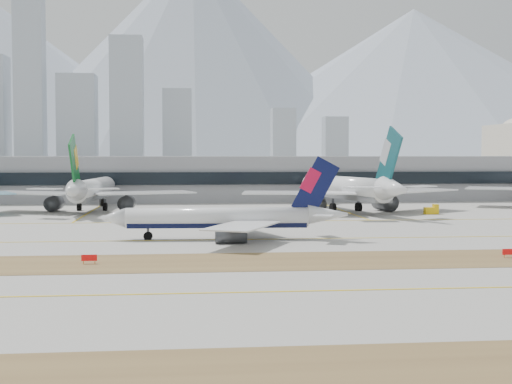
{
  "coord_description": "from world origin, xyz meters",
  "views": [
    {
      "loc": [
        -19.38,
        -134.31,
        15.52
      ],
      "look_at": [
        -4.01,
        18.0,
        7.5
      ],
      "focal_mm": 50.0,
      "sensor_mm": 36.0,
      "label": 1
    }
  ],
  "objects": [
    {
      "name": "hold_sign_left",
      "position": [
        -32.89,
        -32.0,
        0.88
      ],
      "size": [
        2.2,
        0.15,
        1.35
      ],
      "color": "red",
      "rests_on": "ground"
    },
    {
      "name": "widebody_cathay",
      "position": [
        24.88,
        55.73,
        6.05
      ],
      "size": [
        62.14,
        61.89,
        22.75
      ],
      "rotation": [
        0.0,
        0.0,
        1.8
      ],
      "color": "white",
      "rests_on": "ground"
    },
    {
      "name": "taxiing_airliner",
      "position": [
        -11.68,
        -4.05,
        3.73
      ],
      "size": [
        46.05,
        39.98,
        15.47
      ],
      "rotation": [
        0.0,
        0.0,
        3.09
      ],
      "color": "white",
      "rests_on": "ground"
    },
    {
      "name": "hold_sign_right",
      "position": [
        29.38,
        -32.0,
        0.88
      ],
      "size": [
        2.2,
        0.15,
        1.35
      ],
      "color": "red",
      "rests_on": "ground"
    },
    {
      "name": "mountain_ridge",
      "position": [
        33.0,
        1404.14,
        181.85
      ],
      "size": [
        2830.0,
        1120.0,
        470.0
      ],
      "color": "#9EA8B7",
      "rests_on": "ground"
    },
    {
      "name": "terminal",
      "position": [
        0.0,
        114.84,
        7.5
      ],
      "size": [
        280.0,
        43.1,
        15.0
      ],
      "color": "gray",
      "rests_on": "ground"
    },
    {
      "name": "widebody_eva",
      "position": [
        -44.99,
        65.63,
        5.56
      ],
      "size": [
        58.57,
        57.42,
        20.92
      ],
      "rotation": [
        0.0,
        0.0,
        1.5
      ],
      "color": "white",
      "rests_on": "ground"
    },
    {
      "name": "apron_markings",
      "position": [
        0.0,
        -53.95,
        0.02
      ],
      "size": [
        360.0,
        122.22,
        0.06
      ],
      "color": "brown",
      "rests_on": "ground"
    },
    {
      "name": "gse_b",
      "position": [
        -30.96,
        39.98,
        1.05
      ],
      "size": [
        3.55,
        2.0,
        2.6
      ],
      "color": "yellow",
      "rests_on": "ground"
    },
    {
      "name": "ground",
      "position": [
        0.0,
        0.0,
        0.0
      ],
      "size": [
        3000.0,
        3000.0,
        0.0
      ],
      "primitive_type": "plane",
      "color": "gray",
      "rests_on": "ground"
    },
    {
      "name": "city_skyline",
      "position": [
        -106.76,
        453.42,
        49.8
      ],
      "size": [
        342.0,
        49.8,
        140.0
      ],
      "color": "#9EA8B4",
      "rests_on": "ground"
    },
    {
      "name": "gse_c",
      "position": [
        44.94,
        45.5,
        1.05
      ],
      "size": [
        3.55,
        2.0,
        2.6
      ],
      "color": "yellow",
      "rests_on": "ground"
    }
  ]
}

